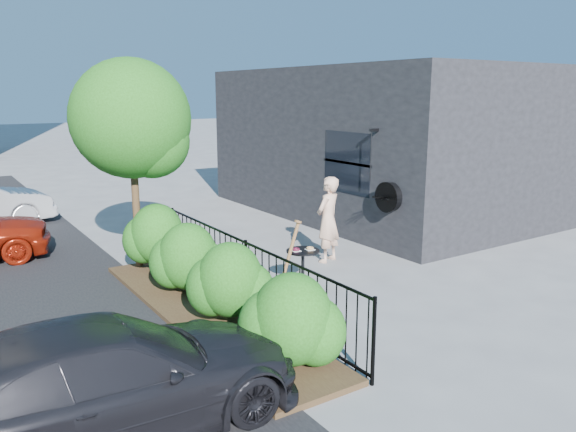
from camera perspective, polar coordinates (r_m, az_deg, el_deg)
ground at (r=9.96m, az=3.39°, el=-7.35°), size 120.00×120.00×0.00m
shop_building at (r=16.42m, az=9.48°, el=7.50°), size 6.22×9.00×4.00m
fence at (r=9.00m, az=-4.27°, el=-5.78°), size 0.05×6.05×1.10m
planting_bed at (r=8.88m, az=-8.21°, el=-9.71°), size 1.30×6.00×0.08m
shrubs at (r=8.78m, az=-8.04°, el=-5.38°), size 1.10×5.60×1.24m
patio_tree at (r=10.80m, az=-15.23°, el=8.81°), size 2.20×2.20×3.94m
cafe_table at (r=9.70m, az=1.52°, el=-4.76°), size 0.57×0.57×0.77m
woman at (r=11.30m, az=4.08°, el=-0.35°), size 0.75×0.63×1.74m
shovel at (r=8.48m, az=-0.40°, el=-6.07°), size 0.53×0.20×1.54m
car_darkgrey at (r=6.08m, az=-17.90°, el=-15.43°), size 4.09×1.73×1.18m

